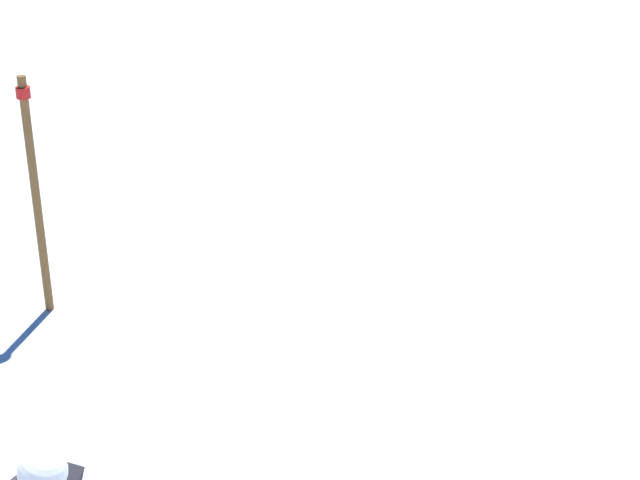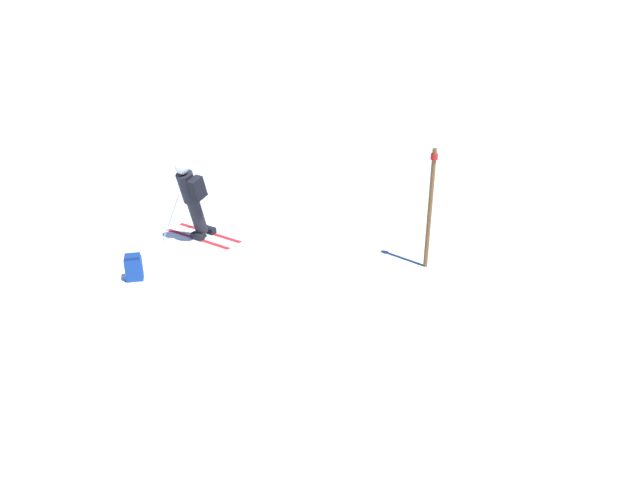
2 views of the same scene
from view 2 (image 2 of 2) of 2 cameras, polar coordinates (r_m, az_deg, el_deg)
name	(u,v)px [view 2 (image 2 of 2)]	position (r m, az deg, el deg)	size (l,w,h in m)	color
ground_plane	(172,247)	(12.96, -13.35, -0.66)	(300.00, 300.00, 0.00)	white
skier	(192,196)	(12.75, -11.62, 3.94)	(1.26, 1.75, 1.80)	red
spare_backpack	(134,267)	(11.83, -16.66, -2.42)	(0.37, 0.35, 0.50)	#194293
trail_marker	(430,205)	(11.53, 10.05, 3.19)	(0.13, 0.13, 2.33)	brown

